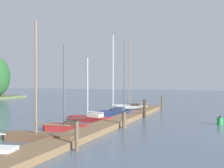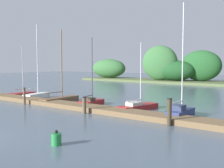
{
  "view_description": "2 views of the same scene",
  "coord_description": "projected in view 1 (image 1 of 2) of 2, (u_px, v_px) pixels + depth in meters",
  "views": [
    {
      "loc": [
        -19.97,
        2.37,
        3.43
      ],
      "look_at": [
        3.25,
        11.2,
        3.06
      ],
      "focal_mm": 47.92,
      "sensor_mm": 36.0,
      "label": 1
    },
    {
      "loc": [
        13.23,
        -5.12,
        3.62
      ],
      "look_at": [
        -0.01,
        12.25,
        1.94
      ],
      "focal_mm": 43.49,
      "sensor_mm": 36.0,
      "label": 2
    }
  ],
  "objects": [
    {
      "name": "dock_pier",
      "position": [
        107.0,
        125.0,
        21.54
      ],
      "size": [
        30.8,
        1.8,
        0.35
      ],
      "color": "brown",
      "rests_on": "ground"
    },
    {
      "name": "sailboat_2",
      "position": [
        38.0,
        135.0,
        16.63
      ],
      "size": [
        1.23,
        4.46,
        6.73
      ],
      "rotation": [
        0.0,
        0.0,
        1.62
      ],
      "color": "brown",
      "rests_on": "ground"
    },
    {
      "name": "sailboat_3",
      "position": [
        66.0,
        126.0,
        20.07
      ],
      "size": [
        1.57,
        3.08,
        5.83
      ],
      "rotation": [
        0.0,
        0.0,
        1.74
      ],
      "color": "maroon",
      "rests_on": "ground"
    },
    {
      "name": "sailboat_4",
      "position": [
        90.0,
        118.0,
        24.5
      ],
      "size": [
        1.67,
        4.11,
        5.21
      ],
      "rotation": [
        0.0,
        0.0,
        1.4
      ],
      "color": "maroon",
      "rests_on": "ground"
    },
    {
      "name": "sailboat_5",
      "position": [
        114.0,
        112.0,
        27.75
      ],
      "size": [
        1.03,
        3.16,
        7.59
      ],
      "rotation": [
        0.0,
        0.0,
        1.59
      ],
      "color": "navy",
      "rests_on": "ground"
    },
    {
      "name": "sailboat_6",
      "position": [
        125.0,
        109.0,
        30.98
      ],
      "size": [
        1.42,
        3.61,
        7.48
      ],
      "rotation": [
        0.0,
        0.0,
        1.72
      ],
      "color": "#232833",
      "rests_on": "ground"
    },
    {
      "name": "sailboat_7",
      "position": [
        131.0,
        105.0,
        34.51
      ],
      "size": [
        1.07,
        3.85,
        8.14
      ],
      "rotation": [
        0.0,
        0.0,
        1.56
      ],
      "color": "white",
      "rests_on": "ground"
    },
    {
      "name": "mooring_piling_1",
      "position": [
        77.0,
        135.0,
        14.31
      ],
      "size": [
        0.23,
        0.23,
        1.48
      ],
      "color": "brown",
      "rests_on": "ground"
    },
    {
      "name": "mooring_piling_2",
      "position": [
        124.0,
        120.0,
        21.02
      ],
      "size": [
        0.32,
        0.32,
        1.19
      ],
      "color": "brown",
      "rests_on": "ground"
    },
    {
      "name": "mooring_piling_3",
      "position": [
        145.0,
        108.0,
        27.2
      ],
      "size": [
        0.3,
        0.3,
        1.6
      ],
      "color": "#3D3323",
      "rests_on": "ground"
    },
    {
      "name": "mooring_piling_4",
      "position": [
        162.0,
        102.0,
        34.37
      ],
      "size": [
        0.2,
        0.2,
        1.58
      ],
      "color": "#4C3D28",
      "rests_on": "ground"
    },
    {
      "name": "channel_buoy_0",
      "position": [
        220.0,
        121.0,
        22.72
      ],
      "size": [
        0.44,
        0.44,
        0.69
      ],
      "color": "#23843D",
      "rests_on": "ground"
    }
  ]
}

